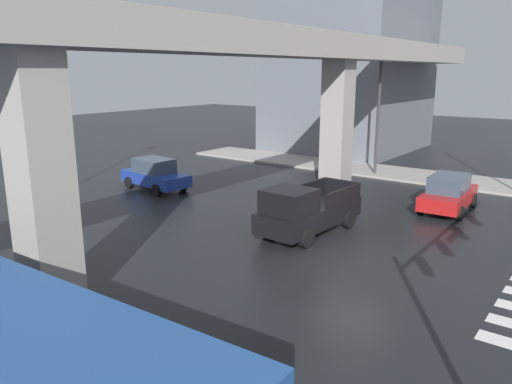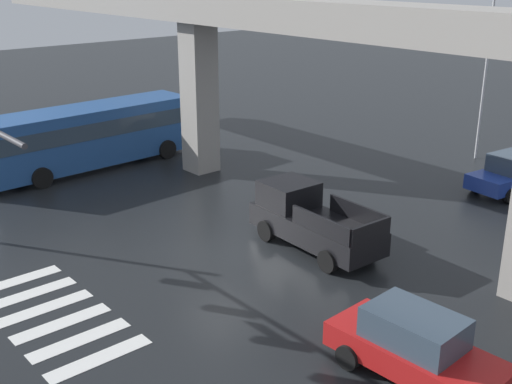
% 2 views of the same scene
% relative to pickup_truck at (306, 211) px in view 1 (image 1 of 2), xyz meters
% --- Properties ---
extents(ground_plane, '(120.00, 120.00, 0.00)m').
position_rel_pickup_truck_xyz_m(ground_plane, '(-1.37, -2.89, -0.99)').
color(ground_plane, black).
extents(elevated_overpass, '(54.10, 2.30, 8.20)m').
position_rel_pickup_truck_xyz_m(elevated_overpass, '(-1.37, 2.34, 6.05)').
color(elevated_overpass, '#9E9991').
rests_on(elevated_overpass, ground).
extents(sidewalk_east, '(4.00, 36.00, 0.15)m').
position_rel_pickup_truck_xyz_m(sidewalk_east, '(13.73, -0.89, -0.91)').
color(sidewalk_east, '#9E9991').
rests_on(sidewalk_east, ground).
extents(pickup_truck, '(5.19, 2.28, 2.08)m').
position_rel_pickup_truck_xyz_m(pickup_truck, '(0.00, 0.00, 0.00)').
color(pickup_truck, black).
rests_on(pickup_truck, ground).
extents(sedan_blue, '(2.36, 4.49, 1.72)m').
position_rel_pickup_truck_xyz_m(sedan_blue, '(1.75, 10.78, -0.14)').
color(sedan_blue, '#1E3899').
rests_on(sedan_blue, ground).
extents(sedan_red, '(4.37, 2.10, 1.72)m').
position_rel_pickup_truck_xyz_m(sedan_red, '(7.02, -3.55, -0.14)').
color(sedan_red, red).
rests_on(sedan_red, ground).
extents(street_lamp_mid_block, '(0.44, 0.70, 7.24)m').
position_rel_pickup_truck_xyz_m(street_lamp_mid_block, '(12.53, 2.48, 3.57)').
color(street_lamp_mid_block, '#38383D').
rests_on(street_lamp_mid_block, ground).
extents(flagpole, '(1.16, 0.12, 9.17)m').
position_rel_pickup_truck_xyz_m(flagpole, '(-1.94, 14.15, 4.37)').
color(flagpole, silver).
rests_on(flagpole, ground).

